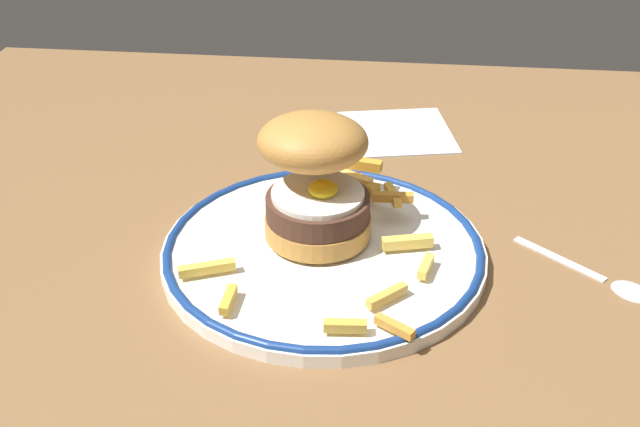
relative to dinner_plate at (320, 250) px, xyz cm
name	(u,v)px	position (x,y,z in cm)	size (l,w,h in cm)	color
ground_plane	(383,295)	(5.80, -2.19, -2.84)	(117.58, 103.23, 4.00)	brown
dinner_plate	(320,250)	(0.00, 0.00, 0.00)	(28.54, 28.54, 1.60)	white
burger	(311,174)	(-1.01, 2.40, 6.22)	(10.29, 11.68, 11.08)	#B57D35
fries_pile	(350,222)	(2.52, 1.94, 1.80)	(21.11, 23.81, 2.94)	gold
spoon	(613,283)	(24.96, -1.53, -0.48)	(11.28, 9.85, 0.90)	silver
napkin	(394,131)	(5.86, 26.31, -0.64)	(12.51, 12.23, 0.40)	silver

